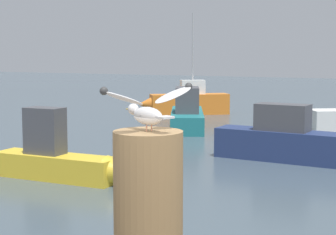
{
  "coord_description": "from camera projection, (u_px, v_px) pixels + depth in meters",
  "views": [
    {
      "loc": [
        0.91,
        -2.97,
        2.85
      ],
      "look_at": [
        -0.56,
        -0.0,
        2.47
      ],
      "focal_mm": 60.17,
      "sensor_mm": 36.0,
      "label": 1
    }
  ],
  "objects": [
    {
      "name": "mooring_post",
      "position": [
        148.0,
        210.0,
        3.17
      ],
      "size": [
        0.39,
        0.39,
        0.9
      ],
      "primitive_type": "cylinder",
      "color": "brown",
      "rests_on": "harbor_quay"
    },
    {
      "name": "seagull",
      "position": [
        147.0,
        108.0,
        3.11
      ],
      "size": [
        0.38,
        0.61,
        0.26
      ],
      "color": "tan",
      "rests_on": "mooring_post"
    },
    {
      "name": "boat_orange",
      "position": [
        185.0,
        102.0,
        25.83
      ],
      "size": [
        3.8,
        3.24,
        4.63
      ],
      "color": "orange",
      "rests_on": "ground_plane"
    },
    {
      "name": "boat_navy",
      "position": [
        295.0,
        141.0,
        14.68
      ],
      "size": [
        4.37,
        1.12,
        1.5
      ],
      "color": "navy",
      "rests_on": "ground_plane"
    },
    {
      "name": "boat_teal",
      "position": [
        187.0,
        114.0,
        21.56
      ],
      "size": [
        3.14,
        5.09,
        1.75
      ],
      "color": "#1E7075",
      "rests_on": "ground_plane"
    },
    {
      "name": "boat_yellow",
      "position": [
        63.0,
        159.0,
        12.61
      ],
      "size": [
        3.53,
        0.81,
        1.64
      ],
      "color": "yellow",
      "rests_on": "ground_plane"
    }
  ]
}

